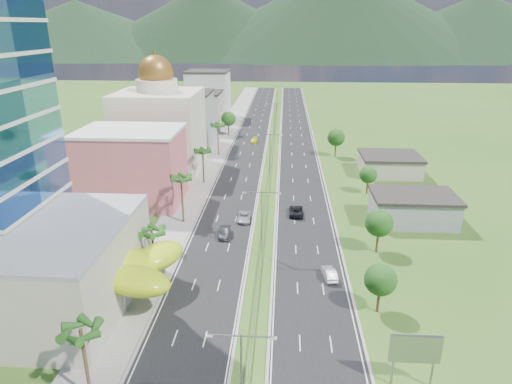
# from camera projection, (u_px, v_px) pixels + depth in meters

# --- Properties ---
(ground) EXTENTS (500.00, 500.00, 0.00)m
(ground) POSITION_uv_depth(u_px,v_px,m) (258.00, 287.00, 65.51)
(ground) COLOR #2D5119
(ground) RESTS_ON ground
(road_left) EXTENTS (11.00, 260.00, 0.04)m
(road_left) POSITION_uv_depth(u_px,v_px,m) (251.00, 139.00, 150.24)
(road_left) COLOR black
(road_left) RESTS_ON ground
(road_right) EXTENTS (11.00, 260.00, 0.04)m
(road_right) POSITION_uv_depth(u_px,v_px,m) (297.00, 140.00, 149.37)
(road_right) COLOR black
(road_right) RESTS_ON ground
(sidewalk_left) EXTENTS (7.00, 260.00, 0.12)m
(sidewalk_left) POSITION_uv_depth(u_px,v_px,m) (222.00, 138.00, 150.78)
(sidewalk_left) COLOR gray
(sidewalk_left) RESTS_ON ground
(median_guardrail) EXTENTS (0.10, 216.06, 0.76)m
(median_guardrail) POSITION_uv_depth(u_px,v_px,m) (272.00, 152.00, 132.73)
(median_guardrail) COLOR gray
(median_guardrail) RESTS_ON ground
(streetlight_median_a) EXTENTS (6.04, 0.25, 11.00)m
(streetlight_median_a) POSITION_uv_depth(u_px,v_px,m) (242.00, 374.00, 39.76)
(streetlight_median_a) COLOR gray
(streetlight_median_a) RESTS_ON ground
(streetlight_median_b) EXTENTS (6.04, 0.25, 11.00)m
(streetlight_median_b) POSITION_uv_depth(u_px,v_px,m) (262.00, 216.00, 72.54)
(streetlight_median_b) COLOR gray
(streetlight_median_b) RESTS_ON ground
(streetlight_median_c) EXTENTS (6.04, 0.25, 11.00)m
(streetlight_median_c) POSITION_uv_depth(u_px,v_px,m) (270.00, 151.00, 110.01)
(streetlight_median_c) COLOR gray
(streetlight_median_c) RESTS_ON ground
(streetlight_median_d) EXTENTS (6.04, 0.25, 11.00)m
(streetlight_median_d) POSITION_uv_depth(u_px,v_px,m) (274.00, 116.00, 152.16)
(streetlight_median_d) COLOR gray
(streetlight_median_d) RESTS_ON ground
(streetlight_median_e) EXTENTS (6.04, 0.25, 11.00)m
(streetlight_median_e) POSITION_uv_depth(u_px,v_px,m) (277.00, 96.00, 194.32)
(streetlight_median_e) COLOR gray
(streetlight_median_e) RESTS_ON ground
(mall_podium) EXTENTS (30.00, 24.00, 11.00)m
(mall_podium) POSITION_uv_depth(u_px,v_px,m) (12.00, 267.00, 59.84)
(mall_podium) COLOR #ABA38D
(mall_podium) RESTS_ON ground
(lime_canopy) EXTENTS (18.00, 15.00, 7.40)m
(lime_canopy) POSITION_uv_depth(u_px,v_px,m) (108.00, 266.00, 61.19)
(lime_canopy) COLOR #B0CE14
(lime_canopy) RESTS_ON ground
(pink_shophouse) EXTENTS (20.00, 15.00, 15.00)m
(pink_shophouse) POSITION_uv_depth(u_px,v_px,m) (132.00, 168.00, 94.51)
(pink_shophouse) COLOR #D15565
(pink_shophouse) RESTS_ON ground
(domed_building) EXTENTS (20.00, 20.00, 28.70)m
(domed_building) POSITION_uv_depth(u_px,v_px,m) (160.00, 126.00, 114.73)
(domed_building) COLOR beige
(domed_building) RESTS_ON ground
(midrise_grey) EXTENTS (16.00, 15.00, 16.00)m
(midrise_grey) POSITION_uv_depth(u_px,v_px,m) (185.00, 120.00, 139.25)
(midrise_grey) COLOR gray
(midrise_grey) RESTS_ON ground
(midrise_beige) EXTENTS (16.00, 15.00, 13.00)m
(midrise_beige) POSITION_uv_depth(u_px,v_px,m) (198.00, 112.00, 160.37)
(midrise_beige) COLOR #ABA38D
(midrise_beige) RESTS_ON ground
(midrise_white) EXTENTS (16.00, 15.00, 18.00)m
(midrise_white) POSITION_uv_depth(u_px,v_px,m) (208.00, 95.00, 181.05)
(midrise_white) COLOR silver
(midrise_white) RESTS_ON ground
(billboard) EXTENTS (5.20, 0.35, 6.20)m
(billboard) POSITION_uv_depth(u_px,v_px,m) (415.00, 351.00, 46.14)
(billboard) COLOR gray
(billboard) RESTS_ON ground
(shed_near) EXTENTS (15.00, 10.00, 5.00)m
(shed_near) POSITION_uv_depth(u_px,v_px,m) (413.00, 209.00, 86.44)
(shed_near) COLOR gray
(shed_near) RESTS_ON ground
(shed_far) EXTENTS (14.00, 12.00, 4.40)m
(shed_far) POSITION_uv_depth(u_px,v_px,m) (390.00, 165.00, 114.53)
(shed_far) COLOR #ABA38D
(shed_far) RESTS_ON ground
(palm_tree_a) EXTENTS (3.60, 3.60, 9.10)m
(palm_tree_a) POSITION_uv_depth(u_px,v_px,m) (81.00, 334.00, 43.03)
(palm_tree_a) COLOR #47301C
(palm_tree_a) RESTS_ON ground
(palm_tree_b) EXTENTS (3.60, 3.60, 8.10)m
(palm_tree_b) POSITION_uv_depth(u_px,v_px,m) (152.00, 234.00, 65.84)
(palm_tree_b) COLOR #47301C
(palm_tree_b) RESTS_ON ground
(palm_tree_c) EXTENTS (3.60, 3.60, 9.60)m
(palm_tree_c) POSITION_uv_depth(u_px,v_px,m) (181.00, 180.00, 84.08)
(palm_tree_c) COLOR #47301C
(palm_tree_c) RESTS_ON ground
(palm_tree_d) EXTENTS (3.60, 3.60, 8.60)m
(palm_tree_d) POSITION_uv_depth(u_px,v_px,m) (203.00, 152.00, 105.95)
(palm_tree_d) COLOR #47301C
(palm_tree_d) RESTS_ON ground
(palm_tree_e) EXTENTS (3.60, 3.60, 9.40)m
(palm_tree_e) POSITION_uv_depth(u_px,v_px,m) (218.00, 126.00, 129.11)
(palm_tree_e) COLOR #47301C
(palm_tree_e) RESTS_ON ground
(leafy_tree_lfar) EXTENTS (4.90, 4.90, 8.05)m
(leafy_tree_lfar) POSITION_uv_depth(u_px,v_px,m) (228.00, 119.00, 153.47)
(leafy_tree_lfar) COLOR #47301C
(leafy_tree_lfar) RESTS_ON ground
(leafy_tree_ra) EXTENTS (4.20, 4.20, 6.90)m
(leafy_tree_ra) POSITION_uv_depth(u_px,v_px,m) (381.00, 280.00, 58.25)
(leafy_tree_ra) COLOR #47301C
(leafy_tree_ra) RESTS_ON ground
(leafy_tree_rb) EXTENTS (4.55, 4.55, 7.47)m
(leafy_tree_rb) POSITION_uv_depth(u_px,v_px,m) (379.00, 223.00, 73.86)
(leafy_tree_rb) COLOR #47301C
(leafy_tree_rb) RESTS_ON ground
(leafy_tree_rc) EXTENTS (3.85, 3.85, 6.33)m
(leafy_tree_rc) POSITION_uv_depth(u_px,v_px,m) (368.00, 175.00, 100.19)
(leafy_tree_rc) COLOR #47301C
(leafy_tree_rc) RESTS_ON ground
(leafy_tree_rd) EXTENTS (4.90, 4.90, 8.05)m
(leafy_tree_rd) POSITION_uv_depth(u_px,v_px,m) (336.00, 138.00, 128.11)
(leafy_tree_rd) COLOR #47301C
(leafy_tree_rd) RESTS_ON ground
(mountain_ridge) EXTENTS (860.00, 140.00, 90.00)m
(mountain_ridge) POSITION_uv_depth(u_px,v_px,m) (339.00, 60.00, 483.55)
(mountain_ridge) COLOR black
(mountain_ridge) RESTS_ON ground
(car_dark_left) EXTENTS (1.80, 4.86, 1.59)m
(car_dark_left) POSITION_uv_depth(u_px,v_px,m) (225.00, 232.00, 80.88)
(car_dark_left) COLOR black
(car_dark_left) RESTS_ON road_left
(car_silver_mid_left) EXTENTS (2.46, 5.21, 1.44)m
(car_silver_mid_left) POSITION_uv_depth(u_px,v_px,m) (244.00, 217.00, 87.44)
(car_silver_mid_left) COLOR #ABACB2
(car_silver_mid_left) RESTS_ON road_left
(car_yellow_far_left) EXTENTS (2.25, 4.80, 1.35)m
(car_yellow_far_left) POSITION_uv_depth(u_px,v_px,m) (254.00, 140.00, 145.75)
(car_yellow_far_left) COLOR yellow
(car_yellow_far_left) RESTS_ON road_left
(car_silver_right) EXTENTS (2.32, 4.89, 1.55)m
(car_silver_right) POSITION_uv_depth(u_px,v_px,m) (329.00, 273.00, 67.52)
(car_silver_right) COLOR #B6B9BF
(car_silver_right) RESTS_ON road_right
(car_dark_far_right) EXTENTS (2.68, 5.80, 1.61)m
(car_dark_far_right) POSITION_uv_depth(u_px,v_px,m) (296.00, 211.00, 90.16)
(car_dark_far_right) COLOR black
(car_dark_far_right) RESTS_ON road_right
(motorcycle) EXTENTS (0.62, 1.75, 1.10)m
(motorcycle) POSITION_uv_depth(u_px,v_px,m) (184.00, 256.00, 73.11)
(motorcycle) COLOR black
(motorcycle) RESTS_ON road_left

